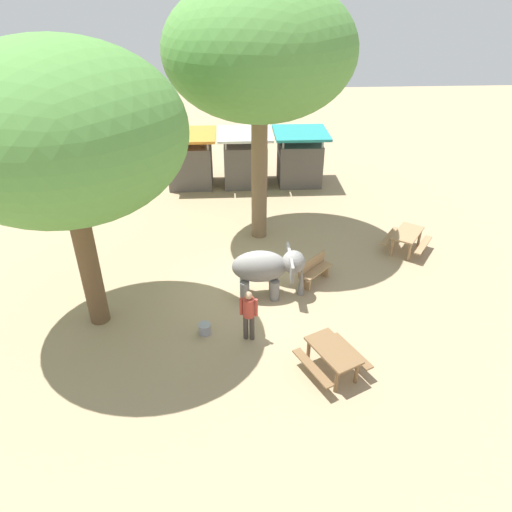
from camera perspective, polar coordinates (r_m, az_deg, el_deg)
name	(u,v)px	position (r m, az deg, el deg)	size (l,w,h in m)	color
ground_plane	(256,291)	(15.47, 0.01, -4.26)	(60.00, 60.00, 0.00)	tan
elephant	(267,268)	(14.72, 1.35, -1.46)	(2.32, 1.57, 1.62)	slate
person_handler	(249,312)	(13.07, -0.89, -6.78)	(0.50, 0.32, 1.62)	#3F3833
shade_tree_main	(60,134)	(12.51, -22.58, 13.42)	(6.15, 5.64, 7.86)	brown
shade_tree_secondary	(260,52)	(16.50, 0.46, 23.36)	(6.31, 5.79, 8.98)	brown
wooden_bench	(314,270)	(15.78, 7.02, -1.66)	(1.27, 1.27, 0.88)	#9E7A51
picnic_table_near	(407,237)	(18.20, 17.76, 2.21)	(2.08, 2.08, 0.78)	#9E7A51
picnic_table_far	(333,355)	(12.48, 9.24, -11.69)	(1.99, 2.00, 0.78)	brown
market_stall_orange	(190,162)	(22.99, -7.92, 11.14)	(2.50, 2.50, 2.52)	#59514C
market_stall_white	(245,161)	(22.92, -1.31, 11.37)	(2.50, 2.50, 2.52)	#59514C
market_stall_teal	(299,160)	(23.14, 5.27, 11.45)	(2.50, 2.50, 2.52)	#59514C
feed_bucket	(205,329)	(13.82, -6.21, -8.72)	(0.36, 0.36, 0.32)	gray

